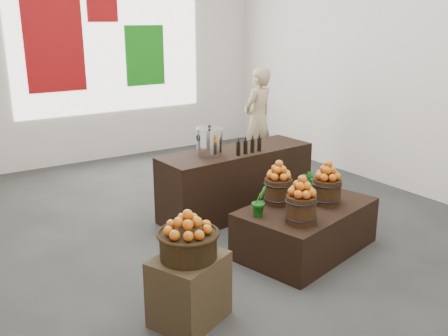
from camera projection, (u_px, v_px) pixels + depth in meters
ground at (207, 228)px, 5.72m from camera, size 7.00×7.00×0.00m
back_wall at (91, 38)px, 7.95m from camera, size 6.00×0.04×4.00m
back_opening at (110, 38)px, 8.09m from camera, size 3.20×0.02×2.40m
deco_red_left at (54, 46)px, 7.64m from camera, size 0.90×0.04×1.40m
deco_green_right at (145, 56)px, 8.48m from camera, size 0.70×0.04×1.00m
deco_red_upper at (102, 6)px, 7.88m from camera, size 0.50×0.04×0.50m
crate at (189, 289)px, 3.90m from camera, size 0.68×0.63×0.55m
wicker_basket at (188, 245)px, 3.79m from camera, size 0.44×0.44×0.20m
apples_in_basket at (188, 222)px, 3.74m from camera, size 0.34×0.34×0.18m
display_table at (306, 228)px, 5.11m from camera, size 1.58×1.18×0.49m
apple_bucket_front_left at (301, 209)px, 4.59m from camera, size 0.28×0.28×0.26m
apples_in_bucket_front_left at (302, 186)px, 4.53m from camera, size 0.21×0.21×0.19m
apple_bucket_front_right at (327, 191)px, 5.06m from camera, size 0.28×0.28×0.26m
apples_in_bucket_front_right at (328, 170)px, 5.00m from camera, size 0.21×0.21×0.19m
apple_bucket_rear at (278, 191)px, 5.07m from camera, size 0.28×0.28×0.26m
apples_in_bucket_rear at (279, 170)px, 5.01m from camera, size 0.21×0.21×0.19m
herb_garnish_right at (314, 180)px, 5.38m from camera, size 0.27×0.24×0.29m
herb_garnish_left at (259, 201)px, 4.76m from camera, size 0.19×0.17×0.29m
counter at (236, 182)px, 6.07m from camera, size 1.98×0.75×0.80m
stock_pot_left at (210, 143)px, 5.68m from camera, size 0.30×0.30×0.30m
oil_cruets at (247, 144)px, 5.78m from camera, size 0.29×0.07×0.22m
shopper at (258, 120)px, 7.72m from camera, size 0.67×0.53×1.61m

